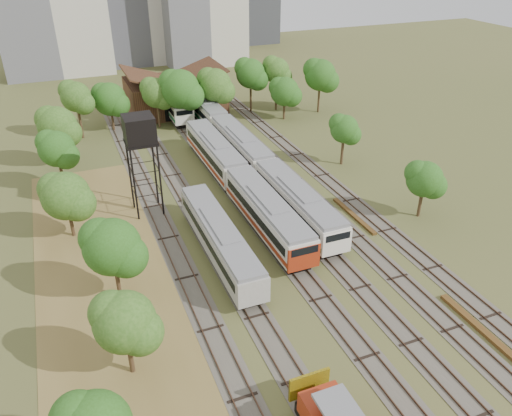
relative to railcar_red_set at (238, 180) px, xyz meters
name	(u,v)px	position (x,y,z in m)	size (l,w,h in m)	color
ground	(360,316)	(2.00, -23.75, -2.11)	(240.00, 240.00, 0.00)	#475123
dry_grass_patch	(125,311)	(-16.00, -15.75, -2.09)	(14.00, 60.00, 0.04)	brown
tracks	(245,189)	(1.33, 1.25, -2.07)	(24.60, 80.00, 0.19)	#4C473D
railcar_red_set	(238,180)	(0.00, 0.00, 0.00)	(3.22, 34.58, 3.99)	black
railcar_green_set	(241,146)	(4.00, 9.76, -0.06)	(3.13, 52.07, 3.88)	black
railcar_rear	(173,103)	(0.00, 32.19, -0.04)	(3.15, 16.08, 3.90)	black
old_grey_coach	(220,239)	(-6.00, -11.10, -0.15)	(2.91, 18.00, 3.59)	black
water_tower	(140,132)	(-10.71, 0.39, 7.37)	(3.25, 3.25, 11.24)	black
rail_pile_near	(481,330)	(10.00, -28.89, -1.96)	(0.60, 9.01, 0.30)	brown
rail_pile_far	(354,216)	(10.20, -9.47, -1.97)	(0.52, 8.32, 0.27)	brown
maintenance_shed	(175,94)	(1.00, 34.23, 0.81)	(16.45, 11.55, 7.58)	#381E14
tree_band_left	(77,205)	(-18.12, -4.92, 2.96)	(7.87, 51.87, 8.24)	#382616
tree_band_far	(204,85)	(3.98, 26.47, 4.05)	(44.14, 9.76, 9.32)	#382616
tree_band_right	(328,119)	(16.66, 8.57, 2.61)	(4.73, 39.39, 7.05)	#382616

